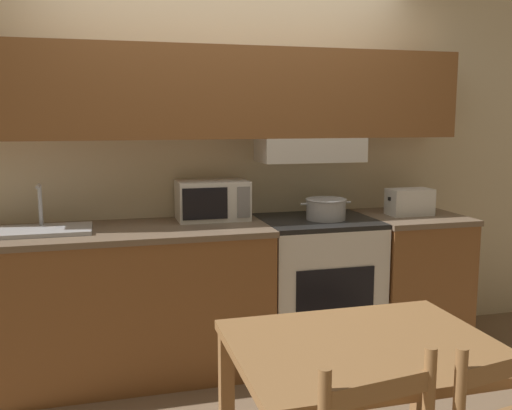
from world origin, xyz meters
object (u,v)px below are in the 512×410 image
(sink_basin, at_px, (39,230))
(toaster, at_px, (410,202))
(stove_range, at_px, (316,286))
(cooking_pot, at_px, (326,208))
(dining_table, at_px, (364,374))
(microwave, at_px, (212,200))

(sink_basin, bearing_deg, toaster, -0.29)
(stove_range, distance_m, cooking_pot, 0.54)
(stove_range, relative_size, toaster, 2.99)
(cooking_pot, bearing_deg, toaster, 1.40)
(stove_range, height_order, cooking_pot, cooking_pot)
(stove_range, xyz_separation_m, cooking_pot, (0.04, -0.04, 0.53))
(toaster, distance_m, dining_table, 2.03)
(microwave, bearing_deg, cooking_pot, -15.37)
(toaster, bearing_deg, dining_table, -124.23)
(microwave, xyz_separation_m, toaster, (1.33, -0.18, -0.04))
(microwave, distance_m, dining_table, 1.89)
(microwave, xyz_separation_m, dining_table, (0.21, -1.83, -0.39))
(sink_basin, bearing_deg, dining_table, -52.86)
(microwave, bearing_deg, toaster, -7.76)
(stove_range, bearing_deg, toaster, -1.80)
(sink_basin, height_order, dining_table, sink_basin)
(cooking_pot, height_order, toaster, toaster)
(cooking_pot, distance_m, dining_table, 1.75)
(stove_range, relative_size, cooking_pot, 2.65)
(stove_range, height_order, toaster, toaster)
(cooking_pot, xyz_separation_m, toaster, (0.62, 0.02, 0.02))
(stove_range, xyz_separation_m, sink_basin, (-1.72, -0.01, 0.48))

